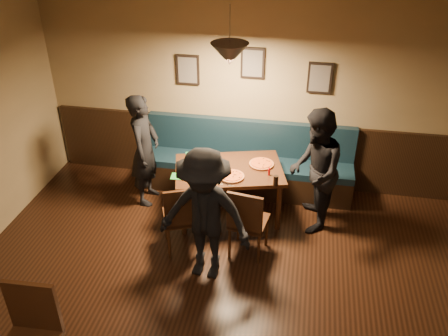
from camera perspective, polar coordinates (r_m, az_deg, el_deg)
name	(u,v)px	position (r m, az deg, el deg)	size (l,w,h in m)	color
ceiling	(184,90)	(2.92, -4.93, 9.35)	(7.00, 7.00, 0.00)	silver
wall_back	(252,94)	(6.64, 3.41, 8.99)	(6.00, 6.00, 0.00)	#8C704F
wainscot	(250,151)	(7.00, 3.15, 2.04)	(5.88, 0.06, 1.00)	black
booth_bench	(247,160)	(6.76, 2.84, 0.96)	(3.00, 0.60, 1.00)	#0F232D
picture_left	(188,70)	(6.67, -4.40, 11.80)	(0.32, 0.04, 0.42)	black
picture_center	(253,63)	(6.46, 3.50, 12.60)	(0.32, 0.04, 0.42)	black
picture_right	(320,78)	(6.47, 11.52, 10.65)	(0.32, 0.04, 0.42)	black
pendant_lamp	(230,54)	(5.47, 0.69, 13.67)	(0.44, 0.44, 0.25)	black
dining_table	(229,192)	(6.29, 0.58, -2.94)	(1.38, 0.89, 0.74)	black
chair_near_left	(181,215)	(5.71, -5.20, -5.70)	(0.42, 0.42, 0.96)	#321B0E
chair_near_right	(249,220)	(5.62, 3.03, -6.30)	(0.42, 0.42, 0.95)	black
diner_left	(145,150)	(6.48, -9.59, 2.15)	(0.58, 0.38, 1.60)	black
diner_right	(315,171)	(5.98, 10.97, -0.40)	(0.80, 0.62, 1.64)	black
diner_front	(205,216)	(5.12, -2.37, -5.85)	(1.04, 0.60, 1.62)	black
pizza_a	(199,160)	(6.25, -3.10, 0.96)	(0.31, 0.31, 0.04)	orange
pizza_b	(232,176)	(5.89, 0.95, -1.00)	(0.32, 0.32, 0.04)	orange
pizza_c	(261,164)	(6.17, 4.56, 0.50)	(0.32, 0.32, 0.04)	orange
soda_glass	(276,181)	(5.75, 6.30, -1.53)	(0.06, 0.06, 0.13)	black
tabasco_bottle	(269,171)	(5.95, 5.49, -0.37)	(0.03, 0.03, 0.12)	#AB0507
napkin_a	(191,154)	(6.42, -4.00, 1.66)	(0.15, 0.15, 0.01)	#1F763E
napkin_b	(177,176)	(5.95, -5.67, -1.01)	(0.16, 0.16, 0.01)	#217D2E
cutlery_set	(219,183)	(5.79, -0.56, -1.86)	(0.02, 0.20, 0.00)	silver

